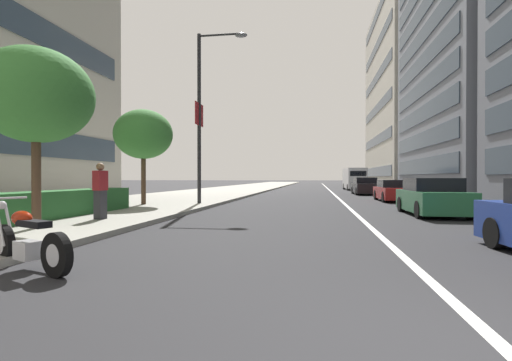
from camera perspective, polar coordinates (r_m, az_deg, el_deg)
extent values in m
cube|color=gray|center=(34.01, -6.54, -1.82)|extent=(160.00, 8.57, 0.15)
cube|color=silver|center=(37.80, 11.31, -1.71)|extent=(110.00, 0.16, 0.01)
cylinder|color=black|center=(7.54, -33.86, -7.96)|extent=(0.37, 0.64, 0.64)
cylinder|color=silver|center=(7.54, -33.86, -7.96)|extent=(0.25, 0.35, 0.32)
cylinder|color=black|center=(6.12, -27.82, -9.88)|extent=(0.37, 0.64, 0.64)
cylinder|color=silver|center=(6.12, -27.82, -9.88)|extent=(0.25, 0.35, 0.32)
cube|color=silver|center=(6.82, -31.16, -8.96)|extent=(0.39, 0.45, 0.28)
cube|color=black|center=(6.61, -30.49, -5.63)|extent=(0.46, 0.67, 0.10)
ellipsoid|color=#991E0A|center=(6.91, -31.80, -4.86)|extent=(0.40, 0.52, 0.24)
cylinder|color=silver|center=(7.40, -34.12, -5.73)|extent=(0.17, 0.31, 0.64)
cylinder|color=silver|center=(7.45, -33.13, -5.68)|extent=(0.17, 0.31, 0.64)
cylinder|color=silver|center=(7.32, -33.39, -2.23)|extent=(0.56, 0.27, 0.04)
sphere|color=silver|center=(7.49, -33.94, -3.09)|extent=(0.14, 0.14, 0.14)
cylinder|color=silver|center=(6.66, -28.98, -10.17)|extent=(0.36, 0.66, 0.16)
cylinder|color=black|center=(8.95, 32.40, -6.71)|extent=(0.63, 0.25, 0.62)
cube|color=#236038|center=(15.70, 25.04, -2.81)|extent=(4.14, 1.81, 0.77)
cube|color=black|center=(15.72, 25.00, -0.54)|extent=(2.12, 1.66, 0.48)
cylinder|color=black|center=(16.83, 21.05, -3.35)|extent=(0.62, 0.22, 0.62)
cylinder|color=black|center=(17.25, 26.37, -3.27)|extent=(0.62, 0.22, 0.62)
cylinder|color=black|center=(14.18, 23.41, -4.06)|extent=(0.62, 0.22, 0.62)
cylinder|color=black|center=(14.68, 29.61, -3.93)|extent=(0.62, 0.22, 0.62)
cube|color=maroon|center=(24.13, 20.08, -1.78)|extent=(4.13, 1.84, 0.68)
cube|color=black|center=(24.11, 20.09, -0.44)|extent=(2.12, 1.68, 0.44)
cylinder|color=black|center=(25.31, 17.64, -2.08)|extent=(0.62, 0.23, 0.62)
cylinder|color=black|center=(25.63, 21.25, -2.06)|extent=(0.62, 0.23, 0.62)
cylinder|color=black|center=(22.65, 18.76, -2.38)|extent=(0.62, 0.23, 0.62)
cylinder|color=black|center=(23.00, 22.77, -2.35)|extent=(0.62, 0.23, 0.62)
cube|color=black|center=(32.93, 16.05, -1.09)|extent=(4.54, 1.83, 0.80)
cube|color=black|center=(32.79, 16.09, 0.02)|extent=(2.34, 1.65, 0.48)
cylinder|color=black|center=(34.31, 14.38, -1.42)|extent=(0.62, 0.23, 0.62)
cylinder|color=black|center=(34.53, 17.02, -1.41)|extent=(0.62, 0.23, 0.62)
cylinder|color=black|center=(31.35, 14.98, -1.59)|extent=(0.62, 0.23, 0.62)
cylinder|color=black|center=(31.59, 17.86, -1.59)|extent=(0.62, 0.23, 0.62)
cube|color=silver|center=(44.70, 14.60, 0.34)|extent=(5.94, 2.26, 2.26)
cube|color=black|center=(41.82, 15.15, 1.02)|extent=(0.10, 1.71, 0.56)
cylinder|color=black|center=(46.58, 13.15, -0.87)|extent=(0.73, 0.29, 0.72)
cylinder|color=black|center=(46.82, 15.39, -0.87)|extent=(0.73, 0.29, 0.72)
cylinder|color=black|center=(42.62, 13.74, -0.99)|extent=(0.73, 0.29, 0.72)
cylinder|color=black|center=(42.88, 16.18, -0.99)|extent=(0.73, 0.29, 0.72)
cylinder|color=#232326|center=(19.09, -8.56, 9.19)|extent=(0.18, 0.18, 8.34)
cylinder|color=#232326|center=(19.84, -5.46, 21.01)|extent=(0.10, 2.11, 0.10)
ellipsoid|color=slate|center=(19.59, -2.25, 21.04)|extent=(0.44, 0.60, 0.20)
cube|color=#B21E23|center=(18.79, -8.89, 9.99)|extent=(0.56, 0.03, 1.10)
cube|color=#B21E23|center=(19.45, -8.25, 9.66)|extent=(0.56, 0.03, 1.10)
cube|color=#28602D|center=(13.92, -27.32, -3.07)|extent=(6.99, 1.10, 0.84)
cylinder|color=#473323|center=(10.94, -30.19, -0.27)|extent=(0.22, 0.22, 2.28)
ellipsoid|color=#387A33|center=(11.13, -30.24, 11.02)|extent=(2.77, 2.77, 2.36)
cylinder|color=#473323|center=(18.66, -16.59, 0.06)|extent=(0.22, 0.22, 2.29)
ellipsoid|color=#387A33|center=(18.77, -16.61, 6.70)|extent=(2.74, 2.74, 2.33)
cube|color=#2D2D33|center=(12.48, -22.40, -3.39)|extent=(0.35, 0.29, 0.87)
cube|color=maroon|center=(12.45, -22.41, 0.00)|extent=(0.43, 0.32, 0.60)
sphere|color=#8C6647|center=(12.46, -22.42, 1.93)|extent=(0.24, 0.24, 0.24)
cube|color=#384756|center=(38.88, 23.65, 1.99)|extent=(19.01, 0.08, 1.50)
cube|color=#384756|center=(39.03, 23.66, 5.56)|extent=(19.01, 0.08, 1.50)
cube|color=#384756|center=(39.32, 23.67, 9.10)|extent=(19.01, 0.08, 1.50)
cube|color=#384756|center=(39.76, 23.68, 12.57)|extent=(19.01, 0.08, 1.50)
cube|color=#384756|center=(40.34, 23.69, 15.95)|extent=(19.01, 0.08, 1.50)
cube|color=#384756|center=(41.06, 23.71, 19.23)|extent=(19.01, 0.08, 1.50)
cube|color=#384756|center=(41.91, 23.72, 22.38)|extent=(19.01, 0.08, 1.50)
cube|color=#B7B2A3|center=(68.42, 25.41, 11.75)|extent=(28.19, 18.10, 29.78)
cube|color=#384756|center=(65.11, 17.67, 1.27)|extent=(25.37, 0.08, 1.50)
cube|color=#384756|center=(65.39, 17.68, 5.76)|extent=(25.37, 0.08, 1.50)
cube|color=#384756|center=(66.06, 17.69, 10.19)|extent=(25.37, 0.08, 1.50)
cube|color=#384756|center=(67.12, 17.70, 14.50)|extent=(25.37, 0.08, 1.50)
cube|color=#384756|center=(68.55, 17.71, 18.66)|extent=(25.37, 0.08, 1.50)
cube|color=#384756|center=(70.32, 17.72, 22.63)|extent=(25.37, 0.08, 1.50)
cube|color=#384756|center=(21.54, -32.95, 5.33)|extent=(18.68, 0.08, 1.50)
cube|color=#384756|center=(22.81, -33.01, 20.17)|extent=(18.68, 0.08, 1.50)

